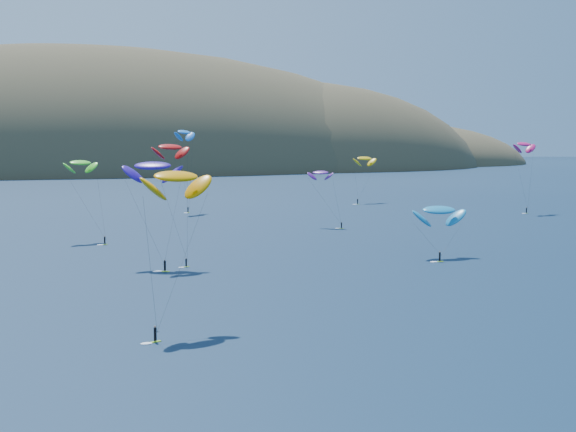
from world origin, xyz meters
The scene contains 11 objects.
ground centered at (0.00, 0.00, 0.00)m, with size 2800.00×2800.00×0.00m, color black.
island centered at (39.40, 562.36, -10.74)m, with size 730.00×300.00×210.00m.
kitesurfer_2 centered at (-31.97, 37.07, 19.09)m, with size 10.72×12.41×21.83m.
kitesurfer_3 centered at (-33.55, 129.63, 18.11)m, with size 8.96×14.76×20.43m.
kitesurfer_4 centered at (6.18, 191.42, 25.72)m, with size 10.14×10.02×28.46m.
kitesurfer_5 centered at (31.02, 76.71, 9.43)m, with size 11.30×9.85×12.48m.
kitesurfer_6 centered at (30.52, 136.52, 14.53)m, with size 7.32×11.63×16.46m.
kitesurfer_8 centered at (107.39, 150.59, 21.86)m, with size 10.24×7.44×24.53m.
kitesurfer_9 centered at (-21.94, 85.55, 22.21)m, with size 8.35×7.36×24.38m.
kitesurfer_10 centered at (-25.07, 86.86, 18.72)m, with size 11.81×14.12×21.74m.
kitesurfer_11 centered at (77.89, 205.67, 16.25)m, with size 12.84×12.01×18.97m.
Camera 1 is at (-54.83, -63.05, 24.03)m, focal length 50.00 mm.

